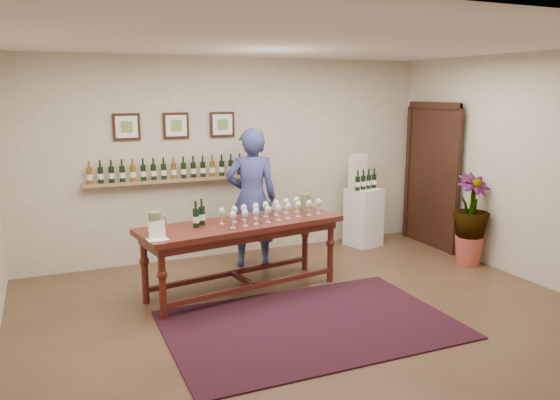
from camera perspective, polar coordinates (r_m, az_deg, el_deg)
name	(u,v)px	position (r m, az deg, el deg)	size (l,w,h in m)	color
ground	(310,315)	(5.93, 3.16, -11.89)	(6.00, 6.00, 0.00)	#4C3221
room_shell	(382,175)	(8.22, 10.62, 2.61)	(6.00, 6.00, 6.00)	beige
rug	(310,324)	(5.69, 3.18, -12.85)	(2.87, 1.91, 0.02)	#42110B
tasting_table	(242,233)	(6.36, -3.96, -3.43)	(2.49, 1.14, 0.85)	#401310
table_glasses	(267,211)	(6.42, -1.38, -1.18)	(1.43, 0.33, 0.20)	silver
table_bottles	(199,214)	(6.16, -8.47, -1.50)	(0.25, 0.14, 0.27)	black
pitcher_left	(155,223)	(5.89, -12.91, -2.38)	(0.16, 0.16, 0.24)	olive
pitcher_right	(305,202)	(6.92, 2.67, -0.20)	(0.13, 0.13, 0.21)	olive
menu_card	(157,230)	(5.70, -12.74, -3.11)	(0.20, 0.15, 0.19)	white
display_pedestal	(364,217)	(8.45, 8.72, -1.77)	(0.44, 0.44, 0.89)	white
pedestal_bottles	(366,180)	(8.30, 8.97, 2.07)	(0.28, 0.07, 0.28)	black
info_sign	(358,170)	(8.38, 8.15, 3.10)	(0.39, 0.02, 0.54)	white
potted_plant	(471,220)	(7.79, 19.29, -1.96)	(0.60, 0.60, 1.08)	#A94838
person	(252,198)	(7.28, -2.99, 0.19)	(0.68, 0.45, 1.87)	navy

